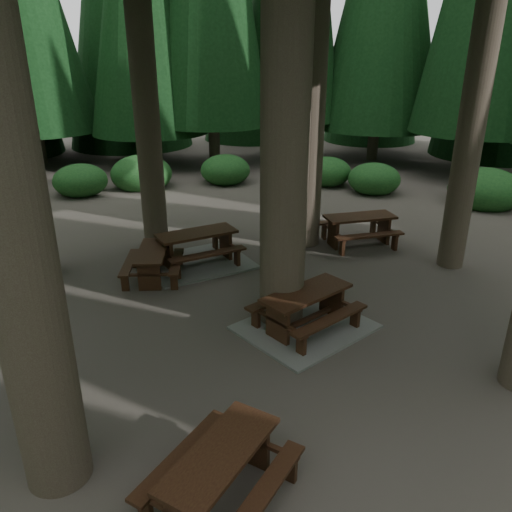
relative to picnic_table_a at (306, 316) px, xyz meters
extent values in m
plane|color=#49423C|center=(-1.16, 0.23, -0.26)|extent=(80.00, 80.00, 0.00)
cube|color=gray|center=(0.00, 0.00, -0.24)|extent=(2.91, 2.75, 0.05)
cube|color=black|center=(0.00, 0.00, 0.48)|extent=(1.90, 1.47, 0.06)
cube|color=black|center=(-0.29, 0.52, 0.18)|extent=(1.68, 1.08, 0.05)
cube|color=black|center=(0.29, -0.52, 0.18)|extent=(1.68, 1.08, 0.05)
cube|color=black|center=(-0.62, -0.35, 0.10)|extent=(0.33, 0.51, 0.71)
cube|color=black|center=(-0.62, -0.35, 0.15)|extent=(0.77, 1.29, 0.06)
cube|color=black|center=(0.62, 0.35, 0.10)|extent=(0.33, 0.51, 0.71)
cube|color=black|center=(0.62, 0.35, 0.15)|extent=(0.77, 1.29, 0.06)
cube|color=black|center=(0.00, 0.00, -0.08)|extent=(1.34, 0.79, 0.08)
cube|color=black|center=(-2.76, 2.86, 0.40)|extent=(0.84, 1.66, 0.05)
cube|color=black|center=(-3.28, 2.94, 0.14)|extent=(0.45, 1.60, 0.04)
cube|color=black|center=(-2.24, 2.79, 0.14)|extent=(0.45, 1.60, 0.04)
cube|color=black|center=(-2.85, 2.23, 0.06)|extent=(0.49, 0.14, 0.63)
cube|color=black|center=(-2.85, 2.23, 0.11)|extent=(1.27, 0.26, 0.05)
cube|color=black|center=(-2.67, 3.49, 0.06)|extent=(0.49, 0.14, 0.63)
cube|color=black|center=(-2.67, 3.49, 0.11)|extent=(1.27, 0.26, 0.05)
cube|color=black|center=(-2.76, 2.86, -0.10)|extent=(0.26, 1.32, 0.07)
cube|color=gray|center=(-1.69, 3.49, -0.24)|extent=(2.91, 2.63, 0.05)
cube|color=black|center=(-1.69, 3.49, 0.53)|extent=(2.03, 1.27, 0.06)
cube|color=black|center=(-1.88, 4.09, 0.21)|extent=(1.88, 0.82, 0.05)
cube|color=black|center=(-1.50, 2.89, 0.21)|extent=(1.88, 0.82, 0.05)
cube|color=black|center=(-2.41, 3.26, 0.12)|extent=(0.25, 0.58, 0.76)
cube|color=black|center=(-2.41, 3.26, 0.18)|extent=(0.54, 1.48, 0.06)
cube|color=black|center=(-0.97, 3.72, 0.12)|extent=(0.25, 0.58, 0.76)
cube|color=black|center=(-0.97, 3.72, 0.18)|extent=(0.54, 1.48, 0.06)
cube|color=black|center=(-1.69, 3.49, -0.07)|extent=(1.53, 0.55, 0.08)
cube|color=black|center=(2.68, 3.99, 0.51)|extent=(1.89, 0.82, 0.06)
cube|color=black|center=(2.64, 4.60, 0.20)|extent=(1.86, 0.36, 0.05)
cube|color=black|center=(2.71, 3.37, 0.20)|extent=(1.86, 0.36, 0.05)
cube|color=black|center=(1.94, 3.95, 0.11)|extent=(0.11, 0.57, 0.74)
cube|color=black|center=(1.94, 3.95, 0.17)|extent=(0.16, 1.49, 0.06)
cube|color=black|center=(3.41, 4.03, 0.11)|extent=(0.11, 0.57, 0.74)
cube|color=black|center=(3.41, 4.03, 0.17)|extent=(0.16, 1.49, 0.06)
cube|color=black|center=(2.68, 3.99, -0.08)|extent=(1.54, 0.17, 0.08)
cube|color=black|center=(-2.07, -3.54, 0.43)|extent=(1.58, 1.67, 0.06)
cube|color=black|center=(-2.48, -3.17, 0.15)|extent=(1.27, 1.39, 0.05)
cube|color=black|center=(-1.66, -3.91, 0.15)|extent=(1.27, 1.39, 0.05)
cube|color=black|center=(-1.63, -3.05, 0.07)|extent=(0.43, 0.39, 0.66)
cube|color=black|center=(-1.63, -3.05, 0.13)|extent=(1.05, 0.94, 0.06)
cube|color=black|center=(-2.07, -3.54, -0.10)|extent=(0.97, 1.08, 0.07)
ellipsoid|color=#1B5020|center=(8.28, 6.68, 0.14)|extent=(2.42, 2.42, 1.49)
ellipsoid|color=#1B5020|center=(5.27, 8.92, 0.14)|extent=(1.90, 1.90, 1.17)
ellipsoid|color=#1B5020|center=(3.98, 10.40, 0.14)|extent=(1.84, 1.84, 1.13)
ellipsoid|color=#1B5020|center=(0.14, 11.48, 0.14)|extent=(1.95, 1.95, 1.20)
ellipsoid|color=#1B5020|center=(-3.10, 11.44, 0.14)|extent=(2.31, 2.31, 1.42)
ellipsoid|color=#1B5020|center=(-5.25, 10.79, 0.14)|extent=(1.93, 1.93, 1.19)
camera|label=1|loc=(-2.52, -7.82, 4.57)|focal=35.00mm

